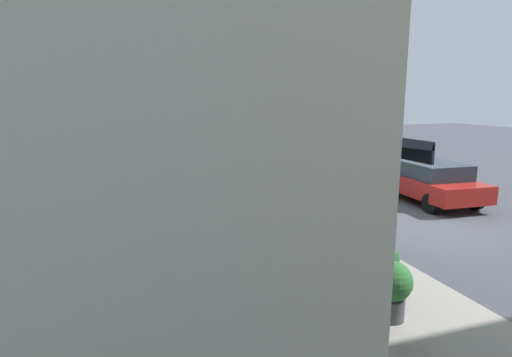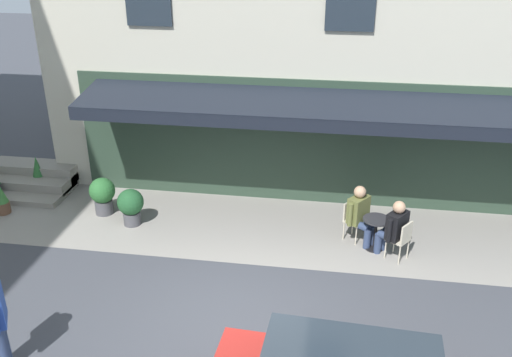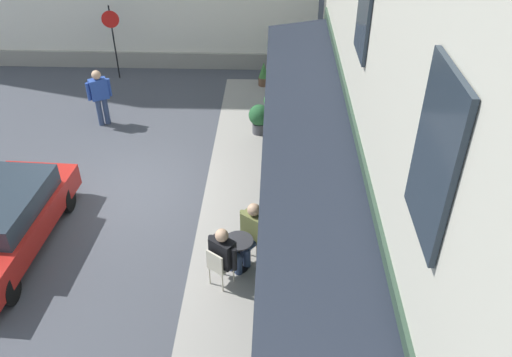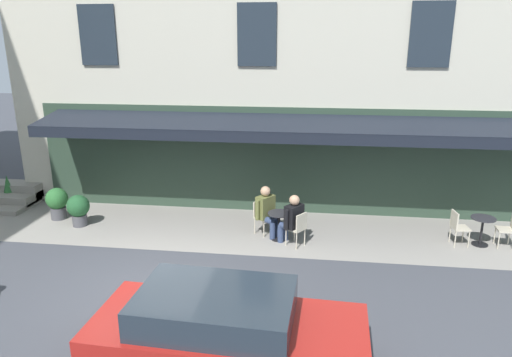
% 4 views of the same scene
% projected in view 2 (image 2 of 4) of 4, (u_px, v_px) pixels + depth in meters
% --- Properties ---
extents(ground_plane, '(70.00, 70.00, 0.00)m').
position_uv_depth(ground_plane, '(239.00, 320.00, 9.98)').
color(ground_plane, '#42444C').
extents(sidewalk_cafe_terrace, '(20.50, 3.20, 0.01)m').
position_uv_depth(sidewalk_cafe_terrace, '(405.00, 238.00, 12.58)').
color(sidewalk_cafe_terrace, gray).
rests_on(sidewalk_cafe_terrace, ground_plane).
extents(back_alley_steps, '(2.40, 1.75, 0.60)m').
position_uv_depth(back_alley_steps, '(31.00, 179.00, 14.91)').
color(back_alley_steps, gray).
rests_on(back_alley_steps, ground_plane).
extents(cafe_table_near_entrance, '(0.60, 0.60, 0.75)m').
position_uv_depth(cafe_table_near_entrance, '(376.00, 229.00, 11.97)').
color(cafe_table_near_entrance, black).
rests_on(cafe_table_near_entrance, ground_plane).
extents(cafe_chair_cream_back_row, '(0.56, 0.56, 0.91)m').
position_uv_depth(cafe_chair_cream_back_row, '(402.00, 238.00, 11.55)').
color(cafe_chair_cream_back_row, beige).
rests_on(cafe_chair_cream_back_row, ground_plane).
extents(cafe_chair_cream_corner_right, '(0.56, 0.56, 0.91)m').
position_uv_depth(cafe_chair_cream_corner_right, '(352.00, 217.00, 12.36)').
color(cafe_chair_cream_corner_right, beige).
rests_on(cafe_chair_cream_corner_right, ground_plane).
extents(seated_patron_in_black, '(0.68, 0.66, 1.35)m').
position_uv_depth(seated_patron_in_black, '(393.00, 227.00, 11.62)').
color(seated_patron_in_black, navy).
rests_on(seated_patron_in_black, ground_plane).
extents(seated_companion_in_olive, '(0.69, 0.67, 1.36)m').
position_uv_depth(seated_companion_in_olive, '(361.00, 214.00, 12.14)').
color(seated_companion_in_olive, navy).
rests_on(seated_companion_in_olive, ground_plane).
extents(potted_plant_by_steps, '(0.63, 0.63, 0.91)m').
position_uv_depth(potted_plant_by_steps, '(131.00, 205.00, 12.96)').
color(potted_plant_by_steps, '#4C4C51').
rests_on(potted_plant_by_steps, ground_plane).
extents(potted_plant_mid_terrace, '(0.63, 0.63, 0.94)m').
position_uv_depth(potted_plant_mid_terrace, '(103.00, 194.00, 13.46)').
color(potted_plant_mid_terrace, '#4C4C51').
rests_on(potted_plant_mid_terrace, ground_plane).
extents(potted_plant_under_sign, '(0.36, 0.36, 0.85)m').
position_uv_depth(potted_plant_under_sign, '(1.00, 198.00, 13.52)').
color(potted_plant_under_sign, brown).
rests_on(potted_plant_under_sign, ground_plane).
extents(potted_plant_entrance_left, '(0.33, 0.33, 0.94)m').
position_uv_depth(potted_plant_entrance_left, '(38.00, 173.00, 14.78)').
color(potted_plant_entrance_left, brown).
rests_on(potted_plant_entrance_left, ground_plane).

